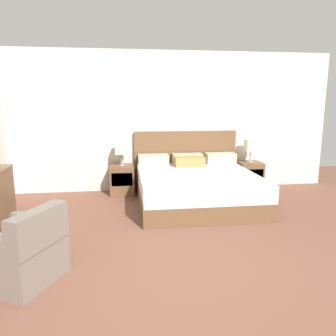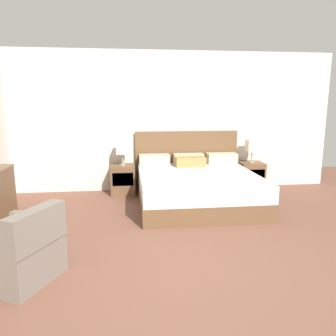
{
  "view_description": "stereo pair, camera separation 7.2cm",
  "coord_description": "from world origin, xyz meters",
  "px_view_note": "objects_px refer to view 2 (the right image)",
  "views": [
    {
      "loc": [
        -0.7,
        -2.9,
        1.73
      ],
      "look_at": [
        -0.04,
        1.95,
        0.75
      ],
      "focal_mm": 35.0,
      "sensor_mm": 36.0,
      "label": 1
    },
    {
      "loc": [
        -0.63,
        -2.91,
        1.73
      ],
      "look_at": [
        -0.04,
        1.95,
        0.75
      ],
      "focal_mm": 35.0,
      "sensor_mm": 36.0,
      "label": 2
    }
  ],
  "objects_px": {
    "bed": "(196,186)",
    "nightstand_right": "(251,176)",
    "armchair_by_window": "(20,253)",
    "table_lamp_left": "(122,148)",
    "table_lamp_right": "(252,146)",
    "nightstand_left": "(123,180)"
  },
  "relations": [
    {
      "from": "nightstand_left",
      "to": "table_lamp_right",
      "type": "height_order",
      "value": "table_lamp_right"
    },
    {
      "from": "bed",
      "to": "table_lamp_right",
      "type": "distance_m",
      "value": 1.59
    },
    {
      "from": "table_lamp_right",
      "to": "nightstand_left",
      "type": "bearing_deg",
      "value": -179.97
    },
    {
      "from": "table_lamp_left",
      "to": "armchair_by_window",
      "type": "distance_m",
      "value": 3.24
    },
    {
      "from": "table_lamp_left",
      "to": "table_lamp_right",
      "type": "relative_size",
      "value": 1.0
    },
    {
      "from": "nightstand_left",
      "to": "table_lamp_left",
      "type": "relative_size",
      "value": 1.24
    },
    {
      "from": "nightstand_left",
      "to": "table_lamp_right",
      "type": "relative_size",
      "value": 1.24
    },
    {
      "from": "table_lamp_left",
      "to": "nightstand_right",
      "type": "bearing_deg",
      "value": -0.03
    },
    {
      "from": "nightstand_right",
      "to": "armchair_by_window",
      "type": "xyz_separation_m",
      "value": [
        -3.51,
        -3.04,
        0.0
      ]
    },
    {
      "from": "nightstand_right",
      "to": "nightstand_left",
      "type": "bearing_deg",
      "value": 180.0
    },
    {
      "from": "nightstand_left",
      "to": "nightstand_right",
      "type": "distance_m",
      "value": 2.54
    },
    {
      "from": "bed",
      "to": "table_lamp_left",
      "type": "relative_size",
      "value": 4.69
    },
    {
      "from": "bed",
      "to": "table_lamp_right",
      "type": "relative_size",
      "value": 4.69
    },
    {
      "from": "table_lamp_right",
      "to": "armchair_by_window",
      "type": "bearing_deg",
      "value": -139.11
    },
    {
      "from": "bed",
      "to": "table_lamp_right",
      "type": "bearing_deg",
      "value": 30.44
    },
    {
      "from": "armchair_by_window",
      "to": "table_lamp_right",
      "type": "bearing_deg",
      "value": 40.89
    },
    {
      "from": "nightstand_right",
      "to": "armchair_by_window",
      "type": "distance_m",
      "value": 4.64
    },
    {
      "from": "nightstand_right",
      "to": "bed",
      "type": "bearing_deg",
      "value": -149.61
    },
    {
      "from": "bed",
      "to": "nightstand_right",
      "type": "bearing_deg",
      "value": 30.39
    },
    {
      "from": "nightstand_right",
      "to": "table_lamp_left",
      "type": "bearing_deg",
      "value": 179.97
    },
    {
      "from": "nightstand_right",
      "to": "armchair_by_window",
      "type": "relative_size",
      "value": 0.61
    },
    {
      "from": "table_lamp_left",
      "to": "armchair_by_window",
      "type": "bearing_deg",
      "value": -107.58
    }
  ]
}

